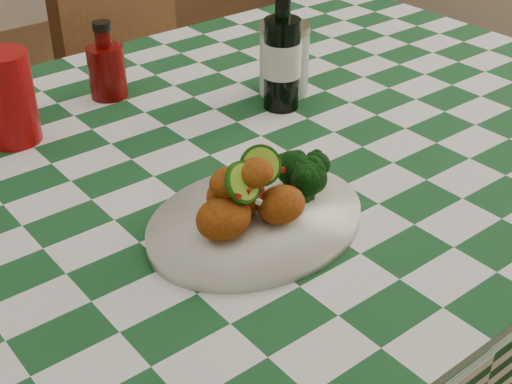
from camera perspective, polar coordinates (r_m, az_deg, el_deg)
dining_table at (r=1.35m, az=-3.10°, el=-11.75°), size 1.66×1.06×0.79m
plate at (r=0.94m, az=0.00°, el=-2.37°), size 0.32×0.26×0.02m
fried_chicken_pile at (r=0.91m, az=-0.41°, el=0.21°), size 0.14×0.10×0.09m
broccoli_side at (r=0.98m, az=3.93°, el=1.70°), size 0.07×0.07×0.06m
red_tumbler at (r=1.19m, az=-19.26°, el=7.11°), size 0.10×0.10×0.15m
ketchup_bottle at (r=1.31m, az=-11.94°, el=10.29°), size 0.09×0.09×0.14m
mason_jar at (r=1.30m, az=2.27°, el=10.56°), size 0.11×0.11×0.13m
beer_bottle at (r=1.22m, az=2.11°, el=11.69°), size 0.07×0.07×0.23m
wooden_chair_right at (r=1.97m, az=-5.90°, el=6.87°), size 0.58×0.59×0.98m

